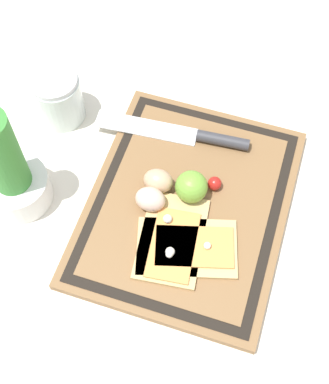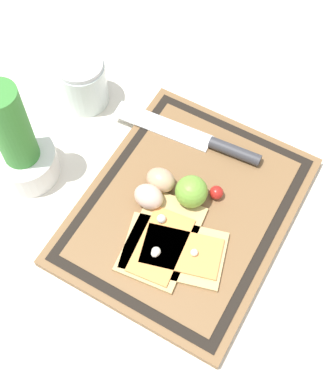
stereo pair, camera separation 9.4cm
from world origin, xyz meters
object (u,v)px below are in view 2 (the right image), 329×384
object	(u,v)px
egg_brown	(161,180)
sauce_jar	(83,85)
pizza_slice_near	(176,251)
lime	(190,191)
cherry_tomato_red	(216,193)
knife	(210,143)
herb_pot	(19,148)
pizza_slice_far	(161,240)
egg_pink	(149,197)

from	to	relation	value
egg_brown	sauce_jar	size ratio (longest dim) A/B	0.51
pizza_slice_near	sauce_jar	bearing A→B (deg)	57.22
egg_brown	lime	bearing A→B (deg)	-87.48
cherry_tomato_red	knife	bearing A→B (deg)	32.71
herb_pot	egg_brown	bearing A→B (deg)	-70.25
pizza_slice_near	egg_brown	size ratio (longest dim) A/B	3.57
egg_brown	pizza_slice_far	bearing A→B (deg)	-149.95
knife	egg_pink	bearing A→B (deg)	166.86
egg_brown	herb_pot	bearing A→B (deg)	109.75
pizza_slice_far	knife	xyz separation A→B (m)	(0.22, 0.02, 0.00)
lime	pizza_slice_far	bearing A→B (deg)	178.17
pizza_slice_near	knife	world-z (taller)	pizza_slice_near
egg_pink	lime	bearing A→B (deg)	-54.54
cherry_tomato_red	pizza_slice_far	bearing A→B (deg)	161.53
pizza_slice_near	sauce_jar	xyz separation A→B (m)	(0.21, 0.33, 0.02)
pizza_slice_near	egg_pink	world-z (taller)	egg_pink
pizza_slice_near	sauce_jar	world-z (taller)	sauce_jar
egg_pink	cherry_tomato_red	bearing A→B (deg)	-54.14
egg_brown	lime	distance (m)	0.06
egg_brown	herb_pot	size ratio (longest dim) A/B	0.23
egg_brown	cherry_tomato_red	xyz separation A→B (m)	(0.03, -0.10, -0.01)
knife	egg_pink	size ratio (longest dim) A/B	5.57
pizza_slice_far	lime	size ratio (longest dim) A/B	3.10
lime	sauce_jar	size ratio (longest dim) A/B	0.55
sauce_jar	egg_brown	bearing A→B (deg)	-114.86
knife	lime	bearing A→B (deg)	-170.26
sauce_jar	lime	bearing A→B (deg)	-110.08
knife	egg_brown	world-z (taller)	egg_brown
egg_pink	lime	world-z (taller)	lime
knife	herb_pot	size ratio (longest dim) A/B	1.31
pizza_slice_near	knife	bearing A→B (deg)	12.58
pizza_slice_far	egg_brown	xyz separation A→B (m)	(0.09, 0.05, 0.02)
egg_pink	egg_brown	bearing A→B (deg)	-2.18
pizza_slice_far	cherry_tomato_red	world-z (taller)	cherry_tomato_red
pizza_slice_far	egg_pink	size ratio (longest dim) A/B	3.33
knife	lime	size ratio (longest dim) A/B	5.18
knife	herb_pot	bearing A→B (deg)	127.35
egg_brown	lime	world-z (taller)	lime
cherry_tomato_red	herb_pot	world-z (taller)	herb_pot
herb_pot	cherry_tomato_red	bearing A→B (deg)	-70.76
egg_brown	egg_pink	world-z (taller)	same
egg_brown	egg_pink	distance (m)	0.04
egg_pink	sauce_jar	size ratio (longest dim) A/B	0.51
knife	pizza_slice_near	bearing A→B (deg)	-167.42
pizza_slice_far	sauce_jar	xyz separation A→B (m)	(0.21, 0.30, 0.02)
pizza_slice_near	lime	bearing A→B (deg)	15.90
egg_brown	sauce_jar	xyz separation A→B (m)	(0.11, 0.24, 0.00)
egg_pink	sauce_jar	bearing A→B (deg)	57.75
egg_brown	herb_pot	world-z (taller)	herb_pot
pizza_slice_far	egg_brown	distance (m)	0.11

